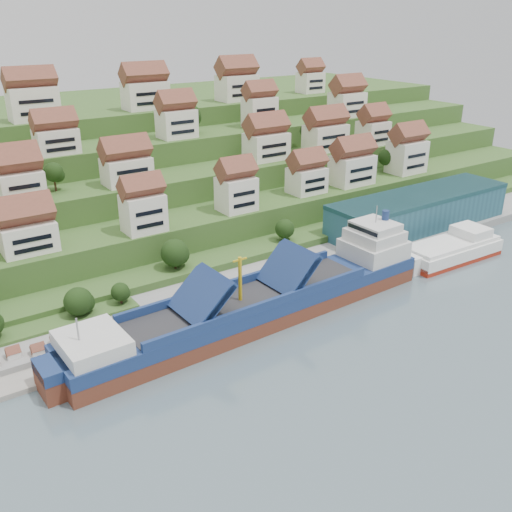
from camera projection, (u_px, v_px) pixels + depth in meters
ground at (317, 302)px, 127.64m from camera, size 300.00×300.00×0.00m
quay at (339, 256)px, 148.95m from camera, size 180.00×14.00×2.20m
pebble_beach at (37, 356)px, 106.61m from camera, size 45.00×20.00×1.00m
hillside at (131, 163)px, 202.23m from camera, size 260.00×128.00×31.00m
hillside_village at (192, 144)px, 165.44m from camera, size 155.48×62.96×29.43m
hillside_trees at (178, 202)px, 146.06m from camera, size 140.57×62.47×30.84m
warehouse at (419, 210)px, 164.60m from camera, size 60.00×15.00×10.00m
flagpole at (349, 243)px, 141.90m from camera, size 1.28×0.16×8.00m
beach_huts at (26, 355)px, 104.00m from camera, size 14.40×3.70×2.20m
cargo_ship at (266, 302)px, 120.06m from camera, size 83.90×15.73×18.60m
second_ship at (452, 250)px, 149.35m from camera, size 28.79×11.37×8.26m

